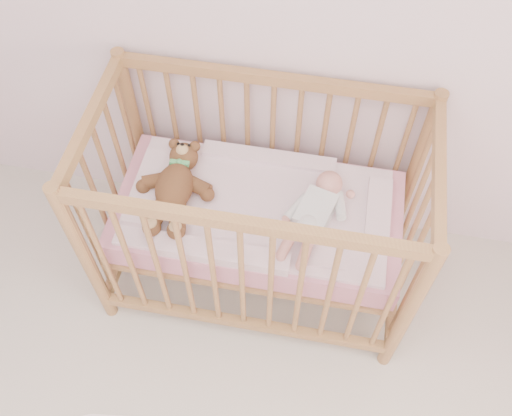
# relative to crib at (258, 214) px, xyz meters

# --- Properties ---
(crib) EXTENTS (1.36, 0.76, 1.00)m
(crib) POSITION_rel_crib_xyz_m (0.00, 0.00, 0.00)
(crib) COLOR tan
(crib) RESTS_ON floor
(mattress) EXTENTS (1.22, 0.62, 0.13)m
(mattress) POSITION_rel_crib_xyz_m (0.00, 0.00, -0.01)
(mattress) COLOR pink
(mattress) RESTS_ON crib
(blanket) EXTENTS (1.10, 0.58, 0.06)m
(blanket) POSITION_rel_crib_xyz_m (0.00, 0.00, 0.06)
(blanket) COLOR pink
(blanket) RESTS_ON mattress
(baby) EXTENTS (0.37, 0.55, 0.12)m
(baby) POSITION_rel_crib_xyz_m (0.24, -0.02, 0.14)
(baby) COLOR white
(baby) RESTS_ON blanket
(teddy_bear) EXTENTS (0.37, 0.51, 0.14)m
(teddy_bear) POSITION_rel_crib_xyz_m (-0.35, -0.02, 0.15)
(teddy_bear) COLOR brown
(teddy_bear) RESTS_ON blanket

